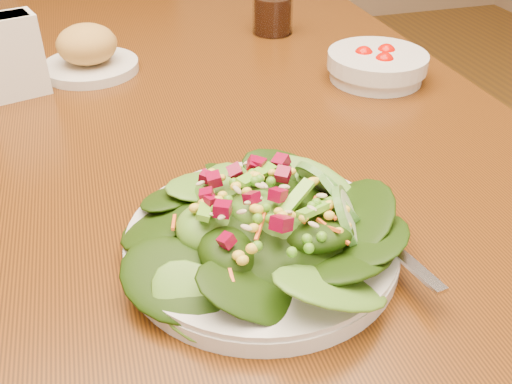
# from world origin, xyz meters

# --- Properties ---
(dining_table) EXTENTS (0.90, 1.40, 0.75)m
(dining_table) POSITION_xyz_m (0.00, 0.00, 0.65)
(dining_table) COLOR #5D2D0A
(dining_table) RESTS_ON ground_plane
(chair_far) EXTENTS (0.56, 0.57, 0.97)m
(chair_far) POSITION_xyz_m (-0.11, 1.01, 0.51)
(chair_far) COLOR #451F0A
(chair_far) RESTS_ON ground_plane
(salad_plate) EXTENTS (0.27, 0.27, 0.08)m
(salad_plate) POSITION_xyz_m (0.02, -0.32, 0.78)
(salad_plate) COLOR silver
(salad_plate) RESTS_ON dining_table
(bread_plate) EXTENTS (0.15, 0.15, 0.08)m
(bread_plate) POSITION_xyz_m (-0.12, 0.19, 0.78)
(bread_plate) COLOR silver
(bread_plate) RESTS_ON dining_table
(tomato_bowl) EXTENTS (0.16, 0.16, 0.05)m
(tomato_bowl) POSITION_xyz_m (0.31, 0.03, 0.77)
(tomato_bowl) COLOR silver
(tomato_bowl) RESTS_ON dining_table
(drinking_glass) EXTENTS (0.08, 0.08, 0.13)m
(drinking_glass) POSITION_xyz_m (0.22, 0.29, 0.81)
(drinking_glass) COLOR silver
(drinking_glass) RESTS_ON dining_table
(napkin_holder) EXTENTS (0.10, 0.07, 0.12)m
(napkin_holder) POSITION_xyz_m (-0.24, 0.13, 0.81)
(napkin_holder) COLOR white
(napkin_holder) RESTS_ON dining_table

